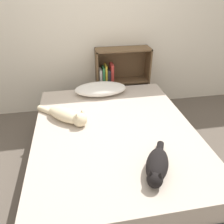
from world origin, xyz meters
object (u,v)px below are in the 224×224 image
at_px(pillow, 101,89).
at_px(cat_dark, 157,166).
at_px(bookshelf, 120,79).
at_px(bed, 114,147).
at_px(cat_light, 68,116).

relative_size(pillow, cat_dark, 1.36).
bearing_deg(bookshelf, cat_dark, -92.98).
bearing_deg(bookshelf, pillow, -128.35).
distance_m(bed, pillow, 0.84).
xyz_separation_m(bed, pillow, (-0.04, 0.78, 0.31)).
height_order(bed, pillow, pillow).
height_order(cat_dark, bookshelf, bookshelf).
distance_m(bed, bookshelf, 1.26).
bearing_deg(bed, cat_light, 154.64).
bearing_deg(pillow, bed, -87.39).
height_order(bed, cat_dark, cat_dark).
bearing_deg(bed, pillow, 92.61).
height_order(bed, bookshelf, bookshelf).
relative_size(cat_light, cat_dark, 1.11).
relative_size(pillow, cat_light, 1.22).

